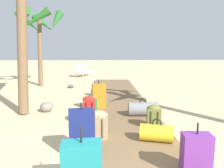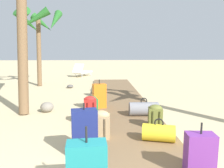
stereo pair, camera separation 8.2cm
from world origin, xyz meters
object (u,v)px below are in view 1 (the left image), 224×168
duffel_bag_grey (143,109)px  backpack_green (91,105)px  backpack_olive (154,116)px  palm_tree_far_left (38,25)px  backpack_tan (99,123)px  lounge_chair (83,71)px  suitcase_teal (82,168)px  backpack_red (89,109)px  suitcase_navy (82,131)px  suitcase_purple (196,155)px  duffel_bag_yellow (156,133)px  suitcase_orange (99,96)px

duffel_bag_grey → backpack_green: size_ratio=1.46×
backpack_olive → palm_tree_far_left: bearing=123.3°
backpack_tan → lounge_chair: (-1.19, 9.97, -0.02)m
suitcase_teal → duffel_bag_grey: 3.14m
suitcase_teal → backpack_red: size_ratio=1.33×
duffel_bag_grey → lounge_chair: 8.92m
suitcase_navy → lounge_chair: suitcase_navy is taller
suitcase_navy → lounge_chair: size_ratio=0.48×
backpack_green → suitcase_purple: suitcase_purple is taller
lounge_chair → backpack_red: bearing=-84.0°
backpack_olive → lounge_chair: 9.75m
duffel_bag_grey → suitcase_purple: 2.59m
backpack_red → lounge_chair: bearing=96.0°
backpack_red → backpack_green: size_ratio=1.21×
backpack_red → backpack_olive: (1.34, -0.39, -0.06)m
suitcase_navy → lounge_chair: bearing=95.1°
duffel_bag_grey → suitcase_purple: (0.22, -2.57, 0.11)m
duffel_bag_yellow → palm_tree_far_left: size_ratio=0.18×
suitcase_teal → suitcase_purple: suitcase_teal is taller
backpack_olive → backpack_green: (-1.33, 0.90, 0.00)m
suitcase_navy → palm_tree_far_left: bearing=110.2°
palm_tree_far_left → suitcase_teal: bearing=-71.5°
backpack_red → lounge_chair: size_ratio=0.36×
suitcase_orange → backpack_green: (-0.18, -0.70, -0.08)m
backpack_red → backpack_olive: size_ratio=1.23×
backpack_olive → duffel_bag_yellow: bearing=-98.8°
backpack_olive → suitcase_teal: bearing=-121.3°
backpack_red → suitcase_orange: 1.22m
suitcase_teal → backpack_olive: bearing=58.7°
backpack_olive → palm_tree_far_left: size_ratio=0.14×
backpack_red → palm_tree_far_left: (-2.62, 5.64, 2.37)m
suitcase_teal → suitcase_navy: suitcase_teal is taller
suitcase_navy → backpack_olive: 1.70m
suitcase_orange → suitcase_purple: 3.58m
lounge_chair → suitcase_navy: bearing=-84.9°
backpack_olive → backpack_green: backpack_green is taller
suitcase_navy → suitcase_purple: bearing=-25.5°
suitcase_orange → duffel_bag_grey: 1.33m
suitcase_navy → duffel_bag_yellow: suitcase_navy is taller
suitcase_navy → palm_tree_far_left: 7.87m
suitcase_navy → backpack_olive: size_ratio=1.64×
suitcase_purple → palm_tree_far_left: palm_tree_far_left is taller
suitcase_teal → suitcase_navy: size_ratio=1.00×
suitcase_teal → backpack_tan: (0.15, 1.57, -0.03)m
backpack_tan → backpack_olive: size_ratio=1.07×
backpack_tan → backpack_green: backpack_tan is taller
suitcase_teal → lounge_chair: bearing=95.2°
duffel_bag_yellow → palm_tree_far_left: 8.14m
backpack_olive → duffel_bag_grey: 0.84m
backpack_green → palm_tree_far_left: palm_tree_far_left is taller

